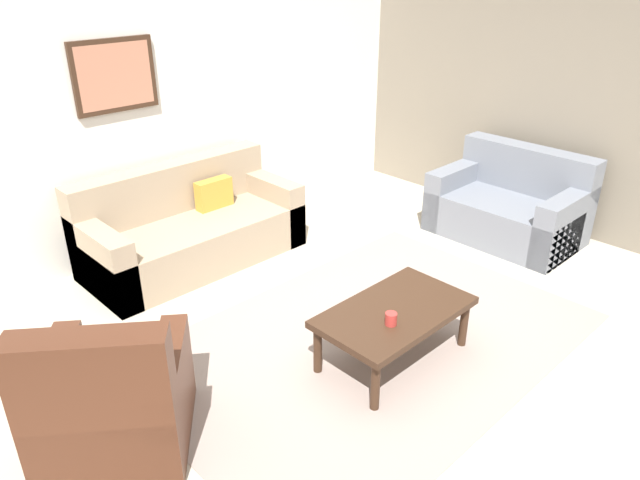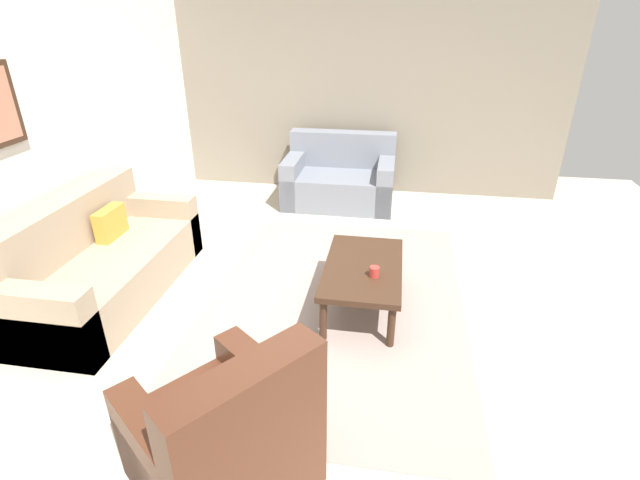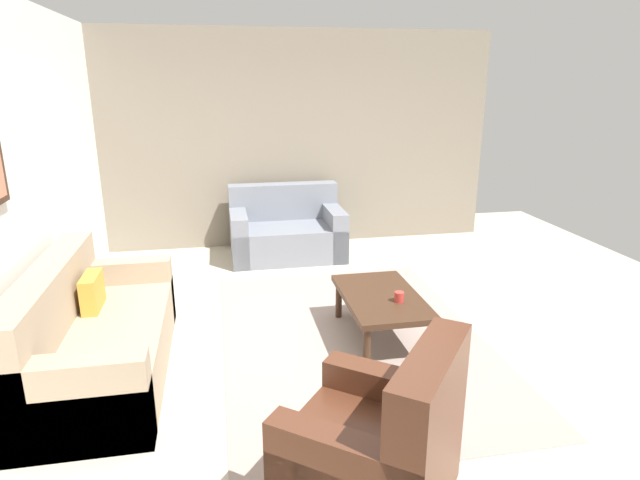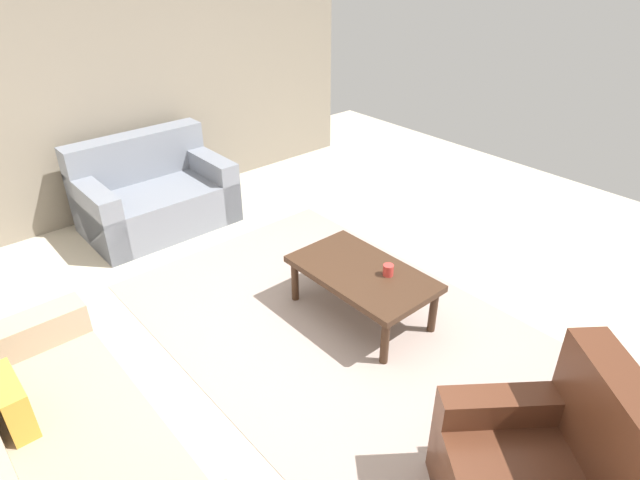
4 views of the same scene
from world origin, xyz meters
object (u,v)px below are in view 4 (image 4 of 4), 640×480
Objects in this scene: couch_loveseat at (153,196)px; coffee_table at (362,276)px; couch_main at (48,477)px; cup at (388,270)px.

coffee_table is at bearing -168.49° from couch_loveseat.
couch_main is 3.22m from couch_loveseat.
coffee_table is at bearing 30.93° from cup.
coffee_table is at bearing -85.77° from couch_main.
couch_main reaches higher than coffee_table.
couch_loveseat reaches higher than cup.
cup is (-0.17, -0.10, 0.09)m from coffee_table.
couch_main is 2.44m from cup.
cup is at bearing -167.13° from couch_loveseat.
cup is (-2.64, -0.60, 0.16)m from couch_loveseat.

